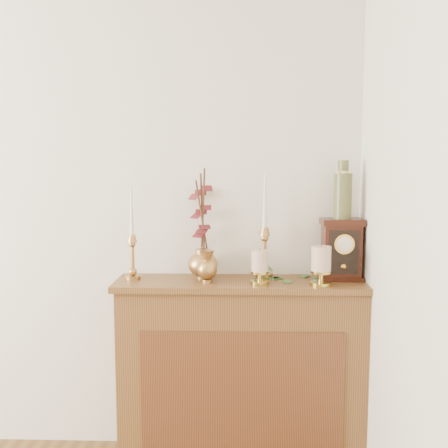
{
  "coord_description": "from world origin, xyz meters",
  "views": [
    {
      "loc": [
        1.39,
        -0.42,
        1.5
      ],
      "look_at": [
        1.31,
        2.05,
        1.21
      ],
      "focal_mm": 42.0,
      "sensor_mm": 36.0,
      "label": 1
    }
  ],
  "objects_px": {
    "candlestick_left": "(132,249)",
    "bud_vase": "(207,267)",
    "ginger_jar": "(202,228)",
    "ceramic_vase": "(343,193)",
    "mantel_clock": "(341,250)",
    "candlestick_center": "(264,244)"
  },
  "relations": [
    {
      "from": "candlestick_left",
      "to": "bud_vase",
      "type": "distance_m",
      "value": 0.39
    },
    {
      "from": "ginger_jar",
      "to": "ceramic_vase",
      "type": "bearing_deg",
      "value": -4.07
    },
    {
      "from": "candlestick_left",
      "to": "mantel_clock",
      "type": "xyz_separation_m",
      "value": [
        1.03,
        0.03,
        -0.0
      ]
    },
    {
      "from": "candlestick_center",
      "to": "ginger_jar",
      "type": "distance_m",
      "value": 0.33
    },
    {
      "from": "mantel_clock",
      "to": "ceramic_vase",
      "type": "xyz_separation_m",
      "value": [
        -0.0,
        0.0,
        0.28
      ]
    },
    {
      "from": "candlestick_center",
      "to": "ceramic_vase",
      "type": "bearing_deg",
      "value": -4.71
    },
    {
      "from": "bud_vase",
      "to": "ginger_jar",
      "type": "xyz_separation_m",
      "value": [
        -0.04,
        0.15,
        0.17
      ]
    },
    {
      "from": "bud_vase",
      "to": "ginger_jar",
      "type": "relative_size",
      "value": 0.29
    },
    {
      "from": "mantel_clock",
      "to": "ginger_jar",
      "type": "bearing_deg",
      "value": 174.68
    },
    {
      "from": "bud_vase",
      "to": "mantel_clock",
      "type": "bearing_deg",
      "value": 8.2
    },
    {
      "from": "candlestick_left",
      "to": "candlestick_center",
      "type": "distance_m",
      "value": 0.66
    },
    {
      "from": "bud_vase",
      "to": "mantel_clock",
      "type": "relative_size",
      "value": 0.52
    },
    {
      "from": "candlestick_left",
      "to": "ceramic_vase",
      "type": "bearing_deg",
      "value": 1.74
    },
    {
      "from": "mantel_clock",
      "to": "ceramic_vase",
      "type": "distance_m",
      "value": 0.28
    },
    {
      "from": "candlestick_center",
      "to": "ginger_jar",
      "type": "height_order",
      "value": "ginger_jar"
    },
    {
      "from": "ginger_jar",
      "to": "mantel_clock",
      "type": "distance_m",
      "value": 0.7
    },
    {
      "from": "candlestick_left",
      "to": "candlestick_center",
      "type": "relative_size",
      "value": 0.88
    },
    {
      "from": "mantel_clock",
      "to": "ceramic_vase",
      "type": "bearing_deg",
      "value": 90.0
    },
    {
      "from": "ginger_jar",
      "to": "mantel_clock",
      "type": "height_order",
      "value": "ginger_jar"
    },
    {
      "from": "candlestick_center",
      "to": "ceramic_vase",
      "type": "relative_size",
      "value": 1.83
    },
    {
      "from": "candlestick_left",
      "to": "ceramic_vase",
      "type": "xyz_separation_m",
      "value": [
        1.03,
        0.03,
        0.28
      ]
    },
    {
      "from": "ginger_jar",
      "to": "mantel_clock",
      "type": "relative_size",
      "value": 1.82
    }
  ]
}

